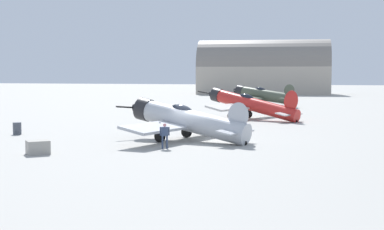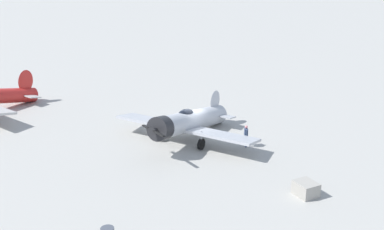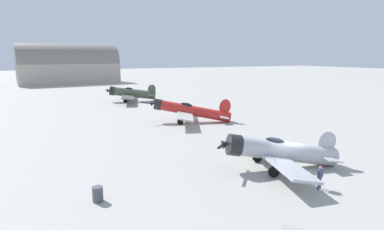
# 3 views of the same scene
# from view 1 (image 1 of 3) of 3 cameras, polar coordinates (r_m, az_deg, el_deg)

# --- Properties ---
(ground_plane) EXTENTS (400.00, 400.00, 0.00)m
(ground_plane) POSITION_cam_1_polar(r_m,az_deg,el_deg) (37.41, -0.00, -2.75)
(ground_plane) COLOR #A8A59E
(airplane_foreground) EXTENTS (11.01, 10.12, 2.96)m
(airplane_foreground) POSITION_cam_1_polar(r_m,az_deg,el_deg) (37.53, -0.65, -0.56)
(airplane_foreground) COLOR #B7BABF
(airplane_foreground) RESTS_ON ground_plane
(airplane_mid_apron) EXTENTS (10.64, 11.28, 3.23)m
(airplane_mid_apron) POSITION_cam_1_polar(r_m,az_deg,el_deg) (55.34, 6.11, 1.13)
(airplane_mid_apron) COLOR red
(airplane_mid_apron) RESTS_ON ground_plane
(airplane_far_line) EXTENTS (12.94, 9.10, 3.28)m
(airplane_far_line) POSITION_cam_1_polar(r_m,az_deg,el_deg) (77.34, 7.34, 2.07)
(airplane_far_line) COLOR #4C5442
(airplane_far_line) RESTS_ON ground_plane
(ground_crew_mechanic) EXTENTS (0.33, 0.58, 1.56)m
(ground_crew_mechanic) POSITION_cam_1_polar(r_m,az_deg,el_deg) (33.64, -2.86, -1.93)
(ground_crew_mechanic) COLOR #384766
(ground_crew_mechanic) RESTS_ON ground_plane
(equipment_crate) EXTENTS (1.62, 1.63, 0.79)m
(equipment_crate) POSITION_cam_1_polar(r_m,az_deg,el_deg) (32.56, -15.77, -3.26)
(equipment_crate) COLOR #9E998E
(equipment_crate) RESTS_ON ground_plane
(fuel_drum) EXTENTS (0.66, 0.66, 0.92)m
(fuel_drum) POSITION_cam_1_polar(r_m,az_deg,el_deg) (43.63, -17.77, -1.34)
(fuel_drum) COLOR #474C56
(fuel_drum) RESTS_ON ground_plane
(distant_hangar) EXTENTS (15.26, 30.50, 12.37)m
(distant_hangar) POSITION_cam_1_polar(r_m,az_deg,el_deg) (126.35, 7.48, 4.52)
(distant_hangar) COLOR #ADA393
(distant_hangar) RESTS_ON ground_plane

